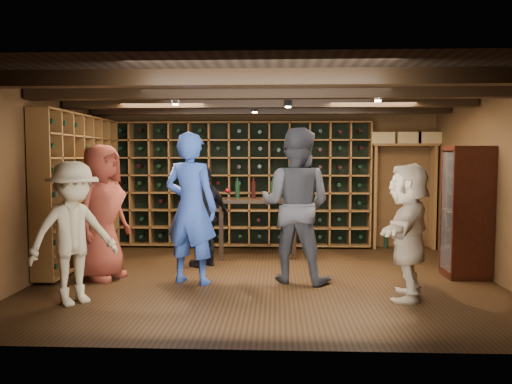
{
  "coord_description": "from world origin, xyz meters",
  "views": [
    {
      "loc": [
        0.15,
        -6.62,
        1.63
      ],
      "look_at": [
        -0.14,
        0.2,
        1.16
      ],
      "focal_mm": 35.0,
      "sensor_mm": 36.0,
      "label": 1
    }
  ],
  "objects_px": {
    "man_blue_shirt": "(191,208)",
    "guest_beige": "(408,231)",
    "tasting_table": "(257,206)",
    "display_cabinet": "(466,215)",
    "man_grey_suit": "(296,205)",
    "guest_khaki": "(73,233)",
    "guest_red_floral": "(102,212)",
    "guest_woman_black": "(204,216)"
  },
  "relations": [
    {
      "from": "man_blue_shirt",
      "to": "guest_beige",
      "type": "relative_size",
      "value": 1.25
    },
    {
      "from": "tasting_table",
      "to": "display_cabinet",
      "type": "bearing_deg",
      "value": -29.29
    },
    {
      "from": "man_blue_shirt",
      "to": "man_grey_suit",
      "type": "height_order",
      "value": "man_grey_suit"
    },
    {
      "from": "man_blue_shirt",
      "to": "man_grey_suit",
      "type": "relative_size",
      "value": 0.97
    },
    {
      "from": "guest_khaki",
      "to": "display_cabinet",
      "type": "bearing_deg",
      "value": -31.33
    },
    {
      "from": "man_grey_suit",
      "to": "guest_red_floral",
      "type": "distance_m",
      "value": 2.58
    },
    {
      "from": "man_blue_shirt",
      "to": "display_cabinet",
      "type": "bearing_deg",
      "value": -155.21
    },
    {
      "from": "guest_red_floral",
      "to": "guest_beige",
      "type": "relative_size",
      "value": 1.15
    },
    {
      "from": "man_blue_shirt",
      "to": "guest_beige",
      "type": "distance_m",
      "value": 2.69
    },
    {
      "from": "guest_red_floral",
      "to": "guest_khaki",
      "type": "relative_size",
      "value": 1.14
    },
    {
      "from": "guest_beige",
      "to": "man_blue_shirt",
      "type": "bearing_deg",
      "value": -83.95
    },
    {
      "from": "guest_beige",
      "to": "display_cabinet",
      "type": "bearing_deg",
      "value": 153.74
    },
    {
      "from": "display_cabinet",
      "to": "guest_khaki",
      "type": "xyz_separation_m",
      "value": [
        -4.82,
        -1.43,
        -0.06
      ]
    },
    {
      "from": "guest_woman_black",
      "to": "man_grey_suit",
      "type": "bearing_deg",
      "value": 97.69
    },
    {
      "from": "guest_woman_black",
      "to": "guest_beige",
      "type": "distance_m",
      "value": 3.04
    },
    {
      "from": "display_cabinet",
      "to": "man_grey_suit",
      "type": "relative_size",
      "value": 0.87
    },
    {
      "from": "guest_red_floral",
      "to": "man_grey_suit",
      "type": "bearing_deg",
      "value": -71.42
    },
    {
      "from": "display_cabinet",
      "to": "guest_beige",
      "type": "xyz_separation_m",
      "value": [
        -1.06,
        -1.06,
        -0.07
      ]
    },
    {
      "from": "guest_khaki",
      "to": "guest_beige",
      "type": "height_order",
      "value": "guest_khaki"
    },
    {
      "from": "man_blue_shirt",
      "to": "guest_beige",
      "type": "height_order",
      "value": "man_blue_shirt"
    },
    {
      "from": "display_cabinet",
      "to": "man_blue_shirt",
      "type": "distance_m",
      "value": 3.71
    },
    {
      "from": "display_cabinet",
      "to": "guest_woman_black",
      "type": "xyz_separation_m",
      "value": [
        -3.65,
        0.53,
        -0.09
      ]
    },
    {
      "from": "guest_red_floral",
      "to": "guest_woman_black",
      "type": "distance_m",
      "value": 1.51
    },
    {
      "from": "man_blue_shirt",
      "to": "guest_woman_black",
      "type": "bearing_deg",
      "value": -74.08
    },
    {
      "from": "man_grey_suit",
      "to": "guest_woman_black",
      "type": "relative_size",
      "value": 1.32
    },
    {
      "from": "man_grey_suit",
      "to": "guest_red_floral",
      "type": "xyz_separation_m",
      "value": [
        -2.57,
        0.0,
        -0.1
      ]
    },
    {
      "from": "man_grey_suit",
      "to": "guest_khaki",
      "type": "xyz_separation_m",
      "value": [
        -2.5,
        -1.12,
        -0.21
      ]
    },
    {
      "from": "display_cabinet",
      "to": "man_grey_suit",
      "type": "height_order",
      "value": "man_grey_suit"
    },
    {
      "from": "man_grey_suit",
      "to": "guest_woman_black",
      "type": "xyz_separation_m",
      "value": [
        -1.33,
        0.84,
        -0.24
      ]
    },
    {
      "from": "man_blue_shirt",
      "to": "tasting_table",
      "type": "height_order",
      "value": "man_blue_shirt"
    },
    {
      "from": "guest_red_floral",
      "to": "guest_beige",
      "type": "height_order",
      "value": "guest_red_floral"
    },
    {
      "from": "man_grey_suit",
      "to": "guest_khaki",
      "type": "relative_size",
      "value": 1.27
    },
    {
      "from": "man_blue_shirt",
      "to": "guest_woman_black",
      "type": "distance_m",
      "value": 1.02
    },
    {
      "from": "guest_red_floral",
      "to": "man_blue_shirt",
      "type": "bearing_deg",
      "value": -79.06
    },
    {
      "from": "guest_khaki",
      "to": "tasting_table",
      "type": "bearing_deg",
      "value": 6.79
    },
    {
      "from": "guest_beige",
      "to": "man_grey_suit",
      "type": "bearing_deg",
      "value": -101.93
    },
    {
      "from": "man_grey_suit",
      "to": "guest_beige",
      "type": "height_order",
      "value": "man_grey_suit"
    },
    {
      "from": "tasting_table",
      "to": "guest_red_floral",
      "type": "bearing_deg",
      "value": -146.9
    },
    {
      "from": "display_cabinet",
      "to": "tasting_table",
      "type": "height_order",
      "value": "display_cabinet"
    },
    {
      "from": "guest_woman_black",
      "to": "guest_beige",
      "type": "xyz_separation_m",
      "value": [
        2.59,
        -1.58,
        0.02
      ]
    },
    {
      "from": "man_blue_shirt",
      "to": "tasting_table",
      "type": "distance_m",
      "value": 1.92
    },
    {
      "from": "guest_red_floral",
      "to": "tasting_table",
      "type": "distance_m",
      "value": 2.55
    }
  ]
}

